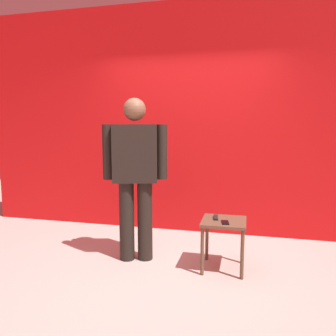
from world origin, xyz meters
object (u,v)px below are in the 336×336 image
(tv_remote, at_px, (216,217))
(side_table, at_px, (224,229))
(standing_person, at_px, (135,171))
(cell_phone, at_px, (225,222))

(tv_remote, bearing_deg, side_table, -36.72)
(standing_person, height_order, side_table, standing_person)
(standing_person, xyz_separation_m, side_table, (0.98, -0.03, -0.57))
(cell_phone, bearing_deg, tv_remote, 117.52)
(standing_person, height_order, tv_remote, standing_person)
(standing_person, bearing_deg, tv_remote, 1.23)
(standing_person, relative_size, cell_phone, 12.49)
(side_table, xyz_separation_m, tv_remote, (-0.09, 0.05, 0.10))
(cell_phone, bearing_deg, side_table, 91.76)
(standing_person, relative_size, tv_remote, 10.58)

